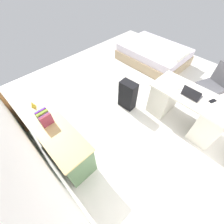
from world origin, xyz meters
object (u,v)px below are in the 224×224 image
credenza (53,133)px  bed (154,54)px  suitcase_black (128,95)px  office_chair (212,88)px  figurine_small (33,104)px  desk (186,108)px  computer_mouse (178,88)px  laptop (191,94)px  cell_phone_near_laptop (213,101)px

credenza → bed: size_ratio=0.95×
credenza → suitcase_black: size_ratio=2.73×
credenza → bed: (0.46, -3.64, -0.12)m
suitcase_black → office_chair: bearing=-134.5°
credenza → suitcase_black: (-0.24, -1.66, -0.04)m
office_chair → figurine_small: 3.59m
desk → bed: 2.33m
bed → suitcase_black: (-0.70, 1.97, 0.09)m
desk → computer_mouse: size_ratio=14.48×
bed → suitcase_black: size_ratio=2.88×
desk → bed: bearing=-39.8°
laptop → figurine_small: laptop is taller
computer_mouse → suitcase_black: bearing=30.3°
credenza → laptop: size_ratio=5.76×
office_chair → cell_phone_near_laptop: 0.92m
suitcase_black → computer_mouse: bearing=-154.9°
suitcase_black → laptop: bearing=-163.4°
office_chair → bed: 1.98m
office_chair → credenza: bearing=65.1°
office_chair → credenza: 3.39m
computer_mouse → figurine_small: bearing=56.5°
suitcase_black → bed: bearing=-74.9°
desk → office_chair: size_ratio=1.54×
office_chair → suitcase_black: bearing=50.0°
office_chair → bed: size_ratio=0.49×
laptop → cell_phone_near_laptop: size_ratio=2.30×
laptop → desk: bearing=-106.1°
credenza → figurine_small: (0.40, 0.00, 0.42)m
bed → computer_mouse: bearing=134.7°
desk → computer_mouse: computer_mouse is taller
cell_phone_near_laptop → figurine_small: size_ratio=1.24×
computer_mouse → laptop: bearing=171.0°
suitcase_black → computer_mouse: size_ratio=6.59×
laptop → bed: bearing=-41.6°
office_chair → computer_mouse: office_chair is taller
desk → laptop: (0.02, 0.08, 0.40)m
credenza → office_chair: bearing=-114.9°
desk → credenza: bearing=58.4°
credenza → computer_mouse: 2.39m
laptop → figurine_small: size_ratio=2.84×
bed → computer_mouse: 2.20m
bed → cell_phone_near_laptop: size_ratio=13.99×
bed → laptop: (-1.76, 1.56, 0.55)m
suitcase_black → credenza: bearing=77.3°
credenza → suitcase_black: credenza is taller
bed → laptop: size_ratio=6.09×
laptop → computer_mouse: laptop is taller
credenza → figurine_small: 0.58m
bed → desk: bearing=140.2°
cell_phone_near_laptop → bed: bearing=-14.3°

